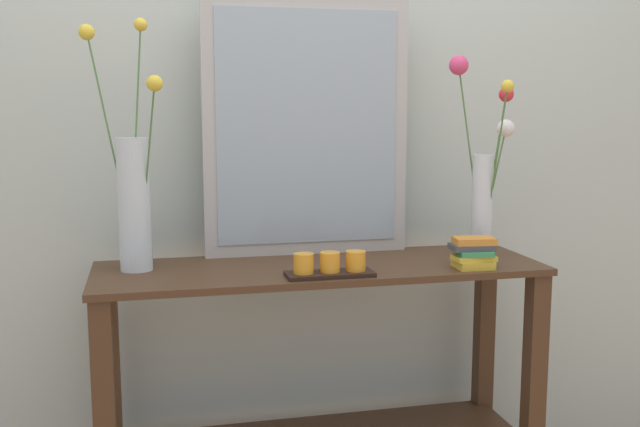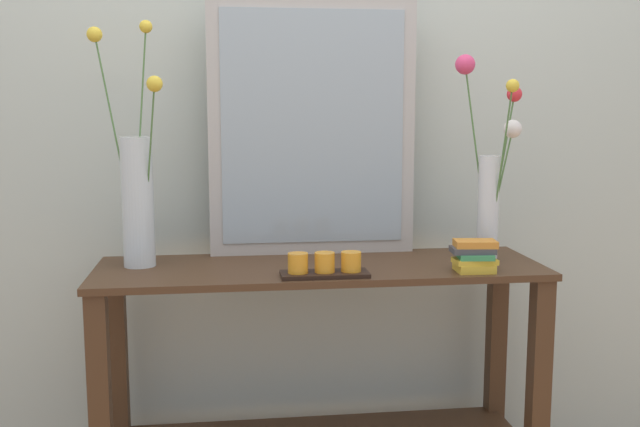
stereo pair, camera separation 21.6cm
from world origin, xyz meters
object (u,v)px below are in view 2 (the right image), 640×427
at_px(candle_tray, 325,266).
at_px(vase_right, 490,176).
at_px(tall_vase_left, 137,192).
at_px(console_table, 320,363).
at_px(mirror_leaning, 312,128).
at_px(book_stack, 474,256).

bearing_deg(candle_tray, vase_right, 13.99).
height_order(tall_vase_left, candle_tray, tall_vase_left).
bearing_deg(candle_tray, console_table, 87.68).
bearing_deg(console_table, tall_vase_left, 173.70).
height_order(vase_right, candle_tray, vase_right).
relative_size(console_table, candle_tray, 5.38).
xyz_separation_m(console_table, candle_tray, (-0.01, -0.14, 0.33)).
height_order(mirror_leaning, book_stack, mirror_leaning).
bearing_deg(console_table, book_stack, -18.21).
bearing_deg(console_table, mirror_leaning, 90.39).
bearing_deg(book_stack, tall_vase_left, 168.26).
relative_size(vase_right, candle_tray, 2.53).
relative_size(console_table, mirror_leaning, 1.64).
distance_m(tall_vase_left, book_stack, 0.99).
xyz_separation_m(vase_right, candle_tray, (-0.51, -0.13, -0.23)).
xyz_separation_m(console_table, mirror_leaning, (-0.00, 0.18, 0.70)).
bearing_deg(book_stack, mirror_leaning, 143.29).
height_order(console_table, mirror_leaning, mirror_leaning).
bearing_deg(book_stack, console_table, 161.79).
relative_size(console_table, book_stack, 9.90).
bearing_deg(mirror_leaning, candle_tray, -90.83).
height_order(console_table, book_stack, book_stack).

